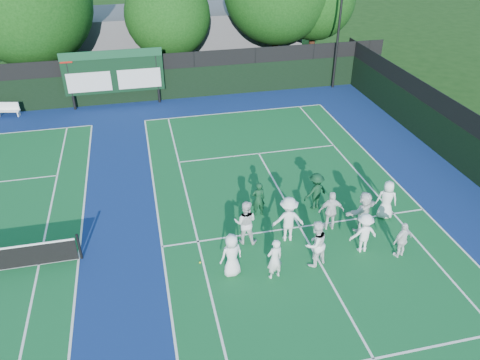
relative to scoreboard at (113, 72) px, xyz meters
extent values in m
plane|color=#15360E|center=(7.01, -15.59, -2.19)|extent=(120.00, 120.00, 0.00)
cube|color=navy|center=(1.01, -14.59, -2.19)|extent=(34.00, 32.00, 0.01)
cube|color=#125B2B|center=(7.01, -14.59, -2.18)|extent=(10.97, 23.77, 0.00)
cube|color=white|center=(7.01, -2.70, -2.18)|extent=(10.97, 0.08, 0.00)
cube|color=white|center=(1.53, -14.59, -2.18)|extent=(0.08, 23.77, 0.00)
cube|color=white|center=(12.50, -14.59, -2.18)|extent=(0.08, 23.77, 0.00)
cube|color=white|center=(2.90, -14.59, -2.18)|extent=(0.08, 23.77, 0.00)
cube|color=white|center=(11.13, -14.59, -2.18)|extent=(0.08, 23.77, 0.00)
cube|color=white|center=(7.01, -20.99, -2.18)|extent=(8.23, 0.08, 0.00)
cube|color=white|center=(7.01, -8.19, -2.18)|extent=(8.23, 0.08, 0.00)
cube|color=white|center=(7.01, -14.59, -2.18)|extent=(0.08, 12.80, 0.00)
cube|color=white|center=(-1.50, -14.59, -2.18)|extent=(0.08, 23.77, 0.00)
cube|color=white|center=(-2.87, -14.59, -2.18)|extent=(0.08, 23.77, 0.00)
cube|color=black|center=(1.01, 0.41, -1.19)|extent=(34.00, 0.08, 2.00)
cube|color=black|center=(1.01, 0.41, 0.31)|extent=(34.00, 0.05, 1.00)
cylinder|color=black|center=(-2.59, 0.01, -0.44)|extent=(0.16, 0.16, 3.50)
cylinder|color=black|center=(2.61, 0.01, -0.44)|extent=(0.16, 0.16, 3.50)
cube|color=black|center=(0.01, 0.01, 0.01)|extent=(6.00, 0.15, 2.60)
cube|color=#124025|center=(0.01, -0.09, 1.11)|extent=(6.00, 0.05, 0.50)
cube|color=silver|center=(-1.49, -0.09, -0.49)|extent=(2.60, 0.04, 1.20)
cube|color=silver|center=(1.51, -0.09, -0.49)|extent=(2.60, 0.04, 1.20)
cube|color=#9E140D|center=(-2.59, -0.09, 1.01)|extent=(0.70, 0.04, 0.50)
cube|color=#5B5B60|center=(5.01, 8.41, -0.19)|extent=(18.00, 6.00, 4.00)
cylinder|color=black|center=(14.51, 0.11, 2.81)|extent=(0.16, 0.16, 10.00)
cylinder|color=black|center=(-1.39, -14.59, -1.64)|extent=(0.10, 0.10, 1.10)
cube|color=white|center=(-6.38, -0.29, -1.80)|extent=(1.44, 0.65, 0.06)
cube|color=white|center=(-6.38, -0.15, -1.54)|extent=(1.37, 0.34, 0.46)
cube|color=white|center=(-5.82, -0.29, -2.01)|extent=(0.12, 0.33, 0.37)
cylinder|color=black|center=(-4.72, 3.91, -0.83)|extent=(0.44, 0.44, 2.72)
sphere|color=#0D370C|center=(-4.72, 3.91, 3.48)|extent=(7.88, 7.88, 7.88)
sphere|color=#0D370C|center=(-4.12, 4.21, 2.69)|extent=(5.51, 5.51, 5.51)
cylinder|color=black|center=(3.85, 3.91, -0.98)|extent=(0.44, 0.44, 2.41)
sphere|color=#0D370C|center=(3.85, 3.91, 2.36)|extent=(5.70, 5.70, 5.70)
sphere|color=#0D370C|center=(4.45, 4.21, 1.79)|extent=(3.99, 3.99, 3.99)
cylinder|color=black|center=(11.43, 3.91, -0.62)|extent=(0.44, 0.44, 3.14)
cylinder|color=black|center=(14.23, 3.91, -0.67)|extent=(0.44, 0.44, 3.04)
sphere|color=#0D370C|center=(14.83, 4.21, 2.40)|extent=(3.94, 3.94, 3.94)
sphere|color=yellow|center=(3.91, -15.12, -2.16)|extent=(0.07, 0.07, 0.07)
sphere|color=yellow|center=(10.02, -14.69, -2.16)|extent=(0.07, 0.07, 0.07)
sphere|color=yellow|center=(2.79, -15.82, -2.16)|extent=(0.07, 0.07, 0.07)
sphere|color=yellow|center=(9.26, -11.01, -2.16)|extent=(0.07, 0.07, 0.07)
imported|color=white|center=(3.80, -16.60, -1.35)|extent=(0.93, 0.74, 1.68)
imported|color=white|center=(5.19, -17.09, -1.38)|extent=(0.67, 0.52, 1.61)
imported|color=white|center=(6.77, -16.75, -1.27)|extent=(1.08, 0.96, 1.83)
imported|color=white|center=(8.77, -16.45, -1.38)|extent=(1.05, 0.61, 1.62)
imported|color=white|center=(10.01, -17.04, -1.46)|extent=(0.92, 0.58, 1.46)
imported|color=silver|center=(4.67, -14.97, -1.28)|extent=(1.06, 0.93, 1.82)
imported|color=white|center=(6.28, -15.18, -1.25)|extent=(1.28, 0.83, 1.88)
imported|color=white|center=(8.13, -14.92, -1.34)|extent=(1.05, 0.57, 1.69)
imported|color=white|center=(9.32, -15.26, -1.32)|extent=(1.68, 1.10, 1.73)
imported|color=white|center=(10.62, -14.68, -1.35)|extent=(0.97, 0.82, 1.69)
imported|color=#0F371E|center=(5.60, -13.37, -1.42)|extent=(0.58, 0.40, 1.55)
imported|color=#0E331C|center=(8.05, -13.44, -1.36)|extent=(1.22, 0.92, 1.67)
camera|label=1|loc=(1.32, -28.66, 9.16)|focal=35.00mm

